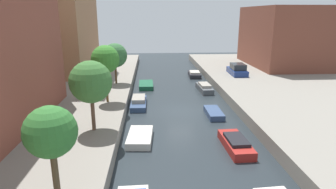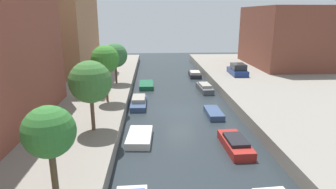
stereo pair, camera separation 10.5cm
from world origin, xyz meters
name	(u,v)px [view 2 (the right image)]	position (x,y,z in m)	size (l,w,h in m)	color
ground_plane	(180,111)	(0.00, 0.00, 0.00)	(84.00, 84.00, 0.00)	#232B30
quay_left	(15,109)	(-15.00, 0.00, 0.50)	(20.00, 64.00, 1.00)	gray
quay_right	(336,103)	(15.00, 0.00, 0.50)	(20.00, 64.00, 1.00)	gray
low_block_right	(285,36)	(18.00, 18.60, 5.45)	(10.00, 14.66, 8.91)	brown
street_tree_0	(49,133)	(-6.73, -14.62, 4.25)	(2.12, 2.12, 4.35)	brown
street_tree_1	(90,82)	(-6.73, -6.45, 4.41)	(2.86, 2.86, 4.86)	brown
street_tree_2	(105,60)	(-6.73, 0.30, 4.89)	(2.52, 2.52, 5.17)	brown
street_tree_3	(115,55)	(-6.73, 7.56, 4.25)	(2.75, 2.75, 4.64)	brown
parked_car	(238,70)	(8.81, 11.73, 1.61)	(1.98, 4.41, 1.48)	navy
moored_boat_left_2	(140,137)	(-3.57, -6.29, 0.26)	(1.90, 3.46, 0.52)	beige
moored_boat_left_3	(139,102)	(-3.96, 2.01, 0.36)	(1.50, 4.42, 0.86)	#33476B
moored_boat_left_4	(146,85)	(-3.31, 9.50, 0.26)	(1.76, 3.84, 0.53)	#195638
moored_boat_right_1	(235,144)	(2.93, -7.93, 0.35)	(1.60, 4.02, 0.81)	maroon
moored_boat_right_2	(214,113)	(2.85, -1.37, 0.25)	(1.30, 3.22, 0.51)	#33476B
moored_boat_right_3	(205,88)	(3.58, 7.17, 0.39)	(1.51, 4.19, 0.92)	#4C5156
moored_boat_right_4	(195,74)	(3.64, 15.45, 0.35)	(1.76, 3.95, 0.79)	#232328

